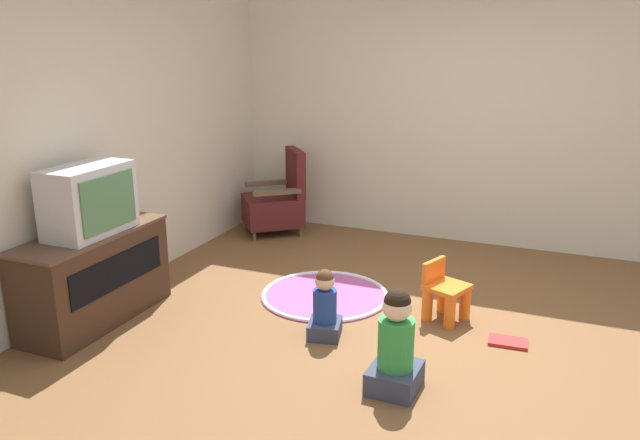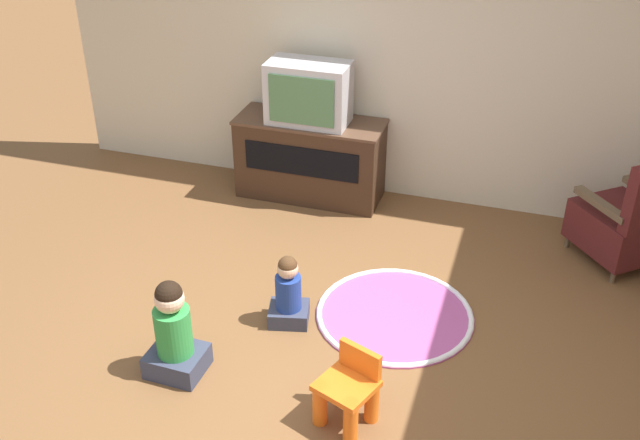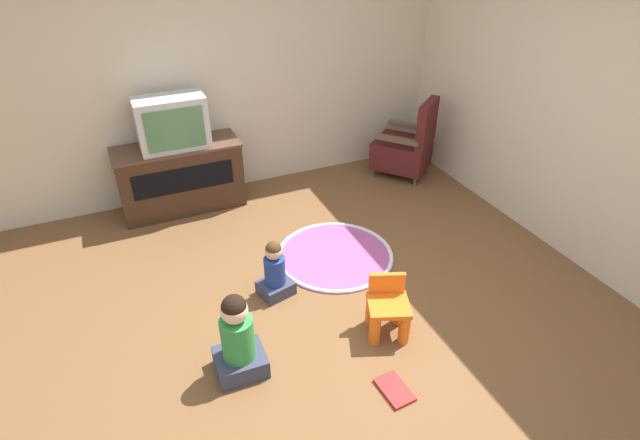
% 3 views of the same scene
% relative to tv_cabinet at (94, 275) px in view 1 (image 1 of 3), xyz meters
% --- Properties ---
extents(ground_plane, '(30.00, 30.00, 0.00)m').
position_rel_tv_cabinet_xyz_m(ground_plane, '(0.72, -2.25, -0.36)').
color(ground_plane, brown).
extents(wall_back, '(5.44, 0.12, 2.84)m').
position_rel_tv_cabinet_xyz_m(wall_back, '(0.44, 0.32, 1.06)').
color(wall_back, beige).
rests_on(wall_back, ground_plane).
extents(wall_right, '(0.12, 5.63, 2.84)m').
position_rel_tv_cabinet_xyz_m(wall_right, '(3.09, -2.44, 1.06)').
color(wall_right, beige).
rests_on(wall_right, ground_plane).
extents(tv_cabinet, '(1.25, 0.49, 0.71)m').
position_rel_tv_cabinet_xyz_m(tv_cabinet, '(0.00, 0.00, 0.00)').
color(tv_cabinet, '#382316').
rests_on(tv_cabinet, ground_plane).
extents(television, '(0.67, 0.37, 0.51)m').
position_rel_tv_cabinet_xyz_m(television, '(0.00, -0.03, 0.60)').
color(television, '#B7B7BC').
rests_on(television, tv_cabinet).
extents(black_armchair, '(0.79, 0.80, 0.93)m').
position_rel_tv_cabinet_xyz_m(black_armchair, '(2.55, -0.29, -0.02)').
color(black_armchair, brown).
rests_on(black_armchair, ground_plane).
extents(yellow_kid_chair, '(0.38, 0.37, 0.46)m').
position_rel_tv_cabinet_xyz_m(yellow_kid_chair, '(1.04, -2.47, -0.16)').
color(yellow_kid_chair, orange).
rests_on(yellow_kid_chair, ground_plane).
extents(play_mat, '(1.08, 1.08, 0.04)m').
position_rel_tv_cabinet_xyz_m(play_mat, '(1.09, -1.46, -0.36)').
color(play_mat, '#A54C8C').
rests_on(play_mat, ground_plane).
extents(child_watching_left, '(0.35, 0.31, 0.67)m').
position_rel_tv_cabinet_xyz_m(child_watching_left, '(-0.08, -2.40, -0.08)').
color(child_watching_left, '#33384C').
rests_on(child_watching_left, ground_plane).
extents(child_watching_center, '(0.31, 0.29, 0.52)m').
position_rel_tv_cabinet_xyz_m(child_watching_center, '(0.42, -1.73, -0.14)').
color(child_watching_center, '#33384C').
rests_on(child_watching_center, ground_plane).
extents(book, '(0.19, 0.28, 0.02)m').
position_rel_tv_cabinet_xyz_m(book, '(0.81, -2.98, -0.35)').
color(book, '#B22323').
rests_on(book, ground_plane).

